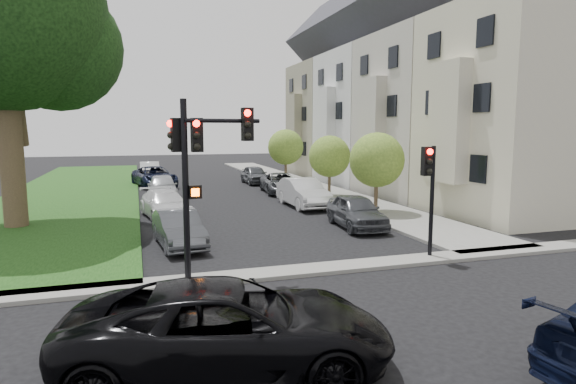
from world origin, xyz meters
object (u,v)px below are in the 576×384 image
object	(u,v)px
traffic_signal_main	(199,157)
car_parked_0	(356,211)
car_parked_5	(179,229)
car_parked_7	(162,187)
small_tree_c	(286,147)
car_parked_8	(155,177)
small_tree_b	(330,156)
car_parked_9	(150,171)
small_tree_a	(377,160)
car_parked_2	(281,183)
car_parked_6	(165,204)
car_parked_3	(255,175)
car_cross_near	(230,328)
traffic_signal_secondary	(429,181)
car_parked_1	(303,193)

from	to	relation	value
traffic_signal_main	car_parked_0	xyz separation A→B (m)	(7.25, 5.22, -2.74)
car_parked_5	car_parked_7	size ratio (longest dim) A/B	0.91
small_tree_c	car_parked_8	world-z (taller)	small_tree_c
small_tree_b	car_parked_9	distance (m)	17.87
small_tree_a	car_parked_2	world-z (taller)	small_tree_a
car_parked_5	car_parked_8	size ratio (longest dim) A/B	0.73
car_parked_2	car_parked_6	size ratio (longest dim) A/B	1.05
small_tree_b	car_parked_8	bearing A→B (deg)	137.50
car_parked_3	car_cross_near	bearing A→B (deg)	-104.91
traffic_signal_main	car_parked_7	distance (m)	16.90
traffic_signal_secondary	car_parked_2	bearing A→B (deg)	89.53
car_parked_3	car_parked_7	world-z (taller)	car_parked_7
small_tree_c	car_parked_0	xyz separation A→B (m)	(-2.36, -17.74, -2.07)
small_tree_a	car_parked_8	xyz separation A→B (m)	(-10.01, 15.20, -1.95)
car_cross_near	car_parked_2	world-z (taller)	car_cross_near
car_parked_8	traffic_signal_secondary	bearing A→B (deg)	-82.90
car_cross_near	traffic_signal_secondary	bearing A→B (deg)	-43.56
small_tree_c	car_parked_1	size ratio (longest dim) A/B	0.89
car_parked_0	car_parked_1	world-z (taller)	car_parked_1
car_cross_near	car_parked_8	size ratio (longest dim) A/B	1.06
small_tree_c	car_parked_9	world-z (taller)	small_tree_c
traffic_signal_main	car_parked_9	distance (m)	28.66
small_tree_b	car_parked_6	size ratio (longest dim) A/B	0.85
car_parked_6	car_parked_7	size ratio (longest dim) A/B	1.05
car_parked_6	small_tree_a	bearing A→B (deg)	-21.05
car_parked_1	car_parked_6	size ratio (longest dim) A/B	1.04
car_parked_6	car_parked_9	world-z (taller)	car_parked_9
car_parked_2	car_parked_9	bearing A→B (deg)	129.77
car_parked_2	car_parked_3	world-z (taller)	car_parked_3
traffic_signal_secondary	car_parked_9	bearing A→B (deg)	105.33
car_parked_3	car_parked_6	size ratio (longest dim) A/B	0.90
car_parked_0	car_parked_3	xyz separation A→B (m)	(-0.18, 17.59, -0.02)
small_tree_b	small_tree_c	world-z (taller)	small_tree_c
small_tree_c	car_parked_2	size ratio (longest dim) A/B	0.88
small_tree_c	car_parked_9	bearing A→B (deg)	151.39
car_parked_3	small_tree_c	bearing A→B (deg)	2.81
car_parked_6	car_parked_9	size ratio (longest dim) A/B	1.02
small_tree_b	car_parked_9	bearing A→B (deg)	124.98
car_parked_3	car_parked_9	bearing A→B (deg)	142.92
car_parked_5	car_cross_near	bearing A→B (deg)	-95.41
small_tree_b	small_tree_c	distance (m)	9.01
traffic_signal_main	car_parked_2	xyz separation A→B (m)	(7.38, 16.90, -2.79)
car_parked_3	car_parked_7	size ratio (longest dim) A/B	0.95
traffic_signal_secondary	car_parked_8	distance (m)	24.47
car_parked_3	car_parked_7	xyz separation A→B (m)	(-7.25, -6.14, 0.04)
car_parked_5	car_parked_6	distance (m)	5.90
traffic_signal_main	car_parked_1	bearing A→B (deg)	58.14
car_parked_3	car_parked_7	distance (m)	9.50
car_parked_3	small_tree_a	bearing A→B (deg)	-80.74
car_parked_0	car_parked_2	xyz separation A→B (m)	(0.13, 11.67, -0.05)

